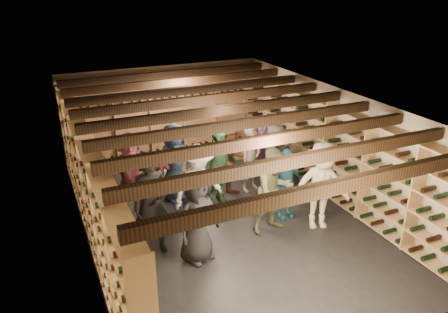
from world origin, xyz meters
TOP-DOWN VIEW (x-y plane):
  - ground at (0.00, 0.00)m, footprint 8.00×8.00m
  - walls at (0.00, 0.00)m, footprint 5.52×8.02m
  - ceiling at (0.00, 0.00)m, footprint 5.50×8.00m
  - ceiling_joists at (0.00, 0.00)m, footprint 5.40×7.12m
  - wine_rack_left at (-2.57, 0.00)m, footprint 0.32×7.50m
  - wine_rack_right at (2.57, 0.00)m, footprint 0.32×7.50m
  - wine_rack_back at (0.00, 3.83)m, footprint 4.70×0.30m
  - crate_stack_left at (-0.19, 2.54)m, footprint 0.57×0.46m
  - crate_stack_right at (-0.81, 2.39)m, footprint 0.50×0.34m
  - crate_loose at (1.68, 2.63)m, footprint 0.56×0.42m
  - person_0 at (-1.03, -1.23)m, footprint 0.96×0.80m
  - person_1 at (-1.67, -0.70)m, footprint 0.73×0.51m
  - person_2 at (0.65, -0.93)m, footprint 0.87×0.70m
  - person_3 at (1.52, -1.20)m, footprint 1.30×0.99m
  - person_4 at (1.09, -0.60)m, footprint 0.92×0.45m
  - person_5 at (-1.64, 1.01)m, footprint 1.64×0.68m
  - person_6 at (-0.67, 1.07)m, footprint 0.99×0.82m
  - person_7 at (1.05, 0.79)m, footprint 0.67×0.55m
  - person_8 at (0.51, 0.68)m, footprint 1.00×0.91m
  - person_9 at (-0.60, -0.14)m, footprint 1.23×0.90m
  - person_10 at (0.01, 0.25)m, footprint 1.18×0.84m
  - person_11 at (1.62, 1.30)m, footprint 1.51×0.81m
  - person_12 at (1.46, 0.42)m, footprint 0.94×0.78m

SIDE VIEW (x-z plane):
  - ground at x=0.00m, z-range 0.00..0.00m
  - crate_loose at x=1.68m, z-range 0.00..0.17m
  - crate_stack_right at x=-0.81m, z-range 0.00..0.51m
  - crate_stack_left at x=-0.19m, z-range 0.00..0.85m
  - person_4 at x=1.09m, z-range 0.00..1.51m
  - person_11 at x=1.62m, z-range 0.00..1.55m
  - person_7 at x=1.05m, z-range 0.00..1.59m
  - person_12 at x=1.46m, z-range 0.00..1.65m
  - person_8 at x=0.51m, z-range 0.00..1.68m
  - person_0 at x=-1.03m, z-range 0.00..1.68m
  - person_2 at x=0.65m, z-range 0.00..1.69m
  - person_9 at x=-0.60m, z-range 0.00..1.70m
  - person_5 at x=-1.64m, z-range 0.00..1.72m
  - person_6 at x=-0.67m, z-range 0.00..1.75m
  - person_3 at x=1.52m, z-range 0.00..1.77m
  - person_10 at x=0.01m, z-range 0.00..1.86m
  - person_1 at x=-1.67m, z-range 0.00..1.91m
  - wine_rack_back at x=0.00m, z-range 0.00..2.15m
  - wine_rack_left at x=-2.57m, z-range 0.00..2.15m
  - wine_rack_right at x=2.57m, z-range 0.00..2.15m
  - walls at x=0.00m, z-range 0.00..2.40m
  - ceiling_joists at x=0.00m, z-range 2.17..2.35m
  - ceiling at x=0.00m, z-range 2.40..2.40m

